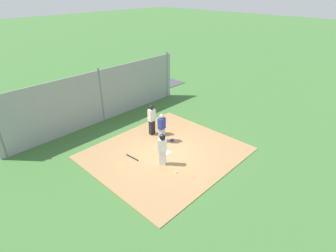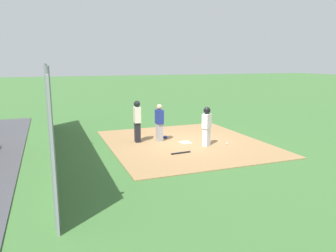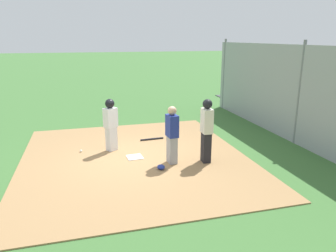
{
  "view_description": "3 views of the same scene",
  "coord_description": "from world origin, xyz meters",
  "px_view_note": "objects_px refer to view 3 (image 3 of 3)",
  "views": [
    {
      "loc": [
        8.22,
        8.02,
        7.59
      ],
      "look_at": [
        -0.77,
        -0.57,
        1.04
      ],
      "focal_mm": 28.89,
      "sensor_mm": 36.0,
      "label": 1
    },
    {
      "loc": [
        12.26,
        -5.43,
        3.42
      ],
      "look_at": [
        -0.41,
        -0.64,
        0.72
      ],
      "focal_mm": 34.44,
      "sensor_mm": 36.0,
      "label": 2
    },
    {
      "loc": [
        -8.66,
        1.34,
        3.42
      ],
      "look_at": [
        0.11,
        -1.04,
        0.88
      ],
      "focal_mm": 33.99,
      "sensor_mm": 36.0,
      "label": 3
    }
  ],
  "objects_px": {
    "baseball_bat": "(152,139)",
    "catcher": "(172,134)",
    "runner": "(111,122)",
    "catcher_mask": "(161,167)",
    "umpire": "(207,129)",
    "home_plate": "(135,157)",
    "baseball": "(81,151)",
    "parked_car_green": "(327,103)"
  },
  "relations": [
    {
      "from": "runner",
      "to": "umpire",
      "type": "bearing_deg",
      "value": 22.23
    },
    {
      "from": "catcher_mask",
      "to": "baseball",
      "type": "height_order",
      "value": "catcher_mask"
    },
    {
      "from": "catcher_mask",
      "to": "parked_car_green",
      "type": "relative_size",
      "value": 0.06
    },
    {
      "from": "baseball",
      "to": "parked_car_green",
      "type": "bearing_deg",
      "value": -79.37
    },
    {
      "from": "umpire",
      "to": "catcher",
      "type": "bearing_deg",
      "value": -6.64
    },
    {
      "from": "baseball",
      "to": "parked_car_green",
      "type": "distance_m",
      "value": 10.85
    },
    {
      "from": "catcher_mask",
      "to": "baseball",
      "type": "distance_m",
      "value": 2.81
    },
    {
      "from": "catcher_mask",
      "to": "parked_car_green",
      "type": "xyz_separation_m",
      "value": [
        3.91,
        -8.6,
        0.52
      ]
    },
    {
      "from": "baseball_bat",
      "to": "parked_car_green",
      "type": "xyz_separation_m",
      "value": [
        1.39,
        -8.29,
        0.55
      ]
    },
    {
      "from": "baseball_bat",
      "to": "catcher_mask",
      "type": "height_order",
      "value": "catcher_mask"
    },
    {
      "from": "umpire",
      "to": "parked_car_green",
      "type": "relative_size",
      "value": 0.42
    },
    {
      "from": "catcher",
      "to": "catcher_mask",
      "type": "height_order",
      "value": "catcher"
    },
    {
      "from": "catcher",
      "to": "parked_car_green",
      "type": "relative_size",
      "value": 0.38
    },
    {
      "from": "home_plate",
      "to": "baseball_bat",
      "type": "bearing_deg",
      "value": -29.51
    },
    {
      "from": "baseball",
      "to": "runner",
      "type": "bearing_deg",
      "value": -94.12
    },
    {
      "from": "baseball_bat",
      "to": "parked_car_green",
      "type": "height_order",
      "value": "parked_car_green"
    },
    {
      "from": "umpire",
      "to": "home_plate",
      "type": "bearing_deg",
      "value": -20.76
    },
    {
      "from": "parked_car_green",
      "to": "umpire",
      "type": "bearing_deg",
      "value": -59.16
    },
    {
      "from": "home_plate",
      "to": "umpire",
      "type": "relative_size",
      "value": 0.25
    },
    {
      "from": "catcher",
      "to": "runner",
      "type": "distance_m",
      "value": 2.12
    },
    {
      "from": "catcher",
      "to": "catcher_mask",
      "type": "bearing_deg",
      "value": 35.43
    },
    {
      "from": "catcher_mask",
      "to": "runner",
      "type": "bearing_deg",
      "value": 31.18
    },
    {
      "from": "baseball_bat",
      "to": "parked_car_green",
      "type": "relative_size",
      "value": 0.19
    },
    {
      "from": "baseball_bat",
      "to": "catcher_mask",
      "type": "relative_size",
      "value": 3.37
    },
    {
      "from": "catcher",
      "to": "runner",
      "type": "relative_size",
      "value": 1.0
    },
    {
      "from": "runner",
      "to": "baseball_bat",
      "type": "bearing_deg",
      "value": 81.53
    },
    {
      "from": "baseball_bat",
      "to": "baseball",
      "type": "bearing_deg",
      "value": 10.42
    },
    {
      "from": "umpire",
      "to": "parked_car_green",
      "type": "distance_m",
      "value": 8.15
    },
    {
      "from": "runner",
      "to": "catcher",
      "type": "bearing_deg",
      "value": 11.76
    },
    {
      "from": "home_plate",
      "to": "runner",
      "type": "relative_size",
      "value": 0.27
    },
    {
      "from": "catcher",
      "to": "umpire",
      "type": "bearing_deg",
      "value": 163.73
    },
    {
      "from": "runner",
      "to": "catcher_mask",
      "type": "distance_m",
      "value": 2.32
    },
    {
      "from": "baseball_bat",
      "to": "home_plate",
      "type": "bearing_deg",
      "value": 56.34
    },
    {
      "from": "umpire",
      "to": "catcher_mask",
      "type": "relative_size",
      "value": 7.46
    },
    {
      "from": "home_plate",
      "to": "catcher_mask",
      "type": "bearing_deg",
      "value": -152.78
    },
    {
      "from": "home_plate",
      "to": "baseball",
      "type": "distance_m",
      "value": 1.75
    },
    {
      "from": "home_plate",
      "to": "catcher",
      "type": "distance_m",
      "value": 1.42
    },
    {
      "from": "runner",
      "to": "baseball",
      "type": "height_order",
      "value": "runner"
    },
    {
      "from": "home_plate",
      "to": "baseball_bat",
      "type": "height_order",
      "value": "baseball_bat"
    },
    {
      "from": "baseball_bat",
      "to": "catcher",
      "type": "bearing_deg",
      "value": 88.51
    },
    {
      "from": "catcher",
      "to": "baseball",
      "type": "xyz_separation_m",
      "value": [
        1.55,
        2.46,
        -0.8
      ]
    },
    {
      "from": "catcher_mask",
      "to": "catcher",
      "type": "bearing_deg",
      "value": -48.21
    }
  ]
}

